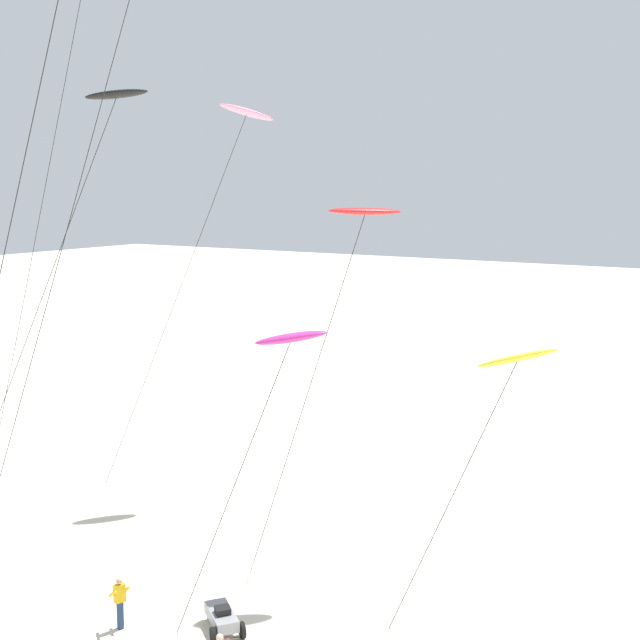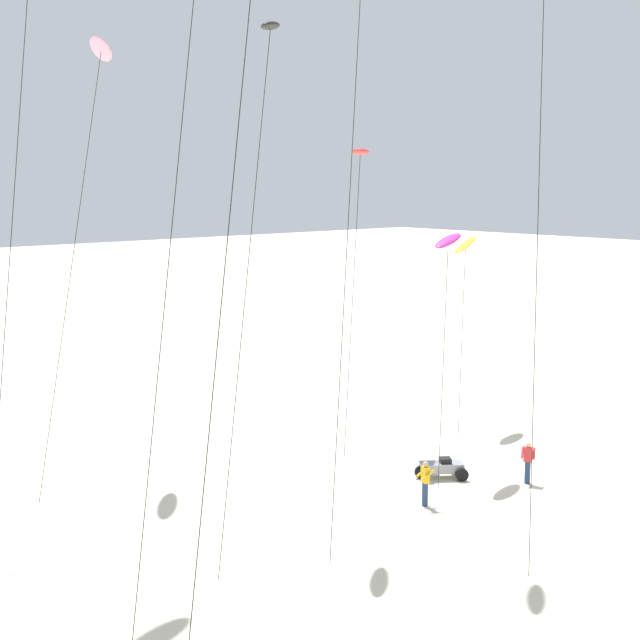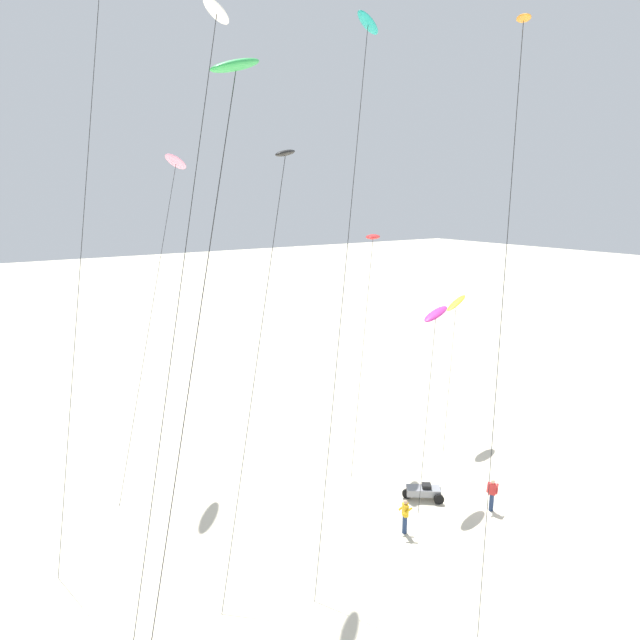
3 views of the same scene
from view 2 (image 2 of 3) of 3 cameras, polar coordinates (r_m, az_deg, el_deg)
name	(u,v)px [view 2 (image 2 of 3)]	position (r m, az deg, el deg)	size (l,w,h in m)	color
ground_plane	(524,468)	(37.54, 13.01, -9.28)	(260.00, 260.00, 0.00)	beige
kite_pink	(100,54)	(38.72, -14.00, 16.34)	(6.45, 5.32, 17.44)	pink
kite_red	(360,154)	(39.21, 2.62, 10.66)	(4.41, 3.67, 13.02)	red
kite_black	(270,34)	(31.56, -3.28, 17.94)	(6.45, 5.14, 17.16)	black
kite_magenta	(448,242)	(36.06, 8.28, 4.99)	(4.04, 2.88, 9.59)	#D8339E
kite_yellow	(465,246)	(42.91, 9.38, 4.73)	(4.30, 3.08, 9.08)	yellow
kite_flyer_nearest	(425,482)	(32.51, 6.81, -10.36)	(0.66, 0.68, 1.67)	navy
kite_flyer_middle	(528,461)	(35.47, 13.28, -8.87)	(0.71, 0.72, 1.67)	navy
beach_buggy	(442,467)	(35.63, 7.92, -9.41)	(1.99, 1.79, 0.82)	gray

